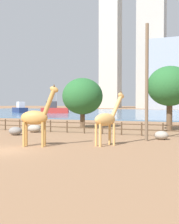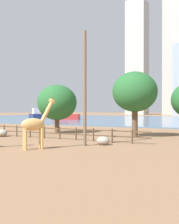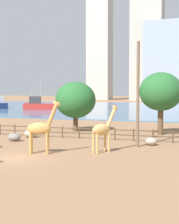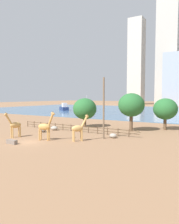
{
  "view_description": "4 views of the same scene",
  "coord_description": "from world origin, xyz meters",
  "px_view_note": "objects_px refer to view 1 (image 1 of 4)",
  "views": [
    {
      "loc": [
        12.22,
        -15.38,
        3.2
      ],
      "look_at": [
        1.08,
        13.7,
        2.21
      ],
      "focal_mm": 45.0,
      "sensor_mm": 36.0,
      "label": 1
    },
    {
      "loc": [
        20.24,
        -12.36,
        3.1
      ],
      "look_at": [
        1.09,
        22.23,
        2.79
      ],
      "focal_mm": 45.0,
      "sensor_mm": 36.0,
      "label": 2
    },
    {
      "loc": [
        13.96,
        -23.37,
        5.33
      ],
      "look_at": [
        1.45,
        14.67,
        2.78
      ],
      "focal_mm": 55.0,
      "sensor_mm": 36.0,
      "label": 3
    },
    {
      "loc": [
        24.58,
        -22.51,
        6.83
      ],
      "look_at": [
        -1.7,
        20.35,
        3.23
      ],
      "focal_mm": 35.0,
      "sensor_mm": 36.0,
      "label": 4
    }
  ],
  "objects_px": {
    "boulder_near_fence": "(15,131)",
    "boat_tug": "(20,109)",
    "boulder_small": "(34,128)",
    "boat_ferry": "(51,109)",
    "boulder_by_pole": "(161,135)",
    "tree_center_broad": "(170,86)",
    "giraffe_companion": "(107,119)",
    "utility_pole": "(147,83)",
    "boat_sailboat": "(54,109)",
    "tree_right_tall": "(83,96)",
    "giraffe_tall": "(36,117)"
  },
  "relations": [
    {
      "from": "boat_sailboat",
      "to": "tree_center_broad",
      "type": "bearing_deg",
      "value": -67.42
    },
    {
      "from": "giraffe_tall",
      "to": "tree_center_broad",
      "type": "bearing_deg",
      "value": 45.97
    },
    {
      "from": "tree_right_tall",
      "to": "boat_sailboat",
      "type": "bearing_deg",
      "value": 122.5
    },
    {
      "from": "giraffe_companion",
      "to": "utility_pole",
      "type": "xyz_separation_m",
      "value": [
        2.35,
        3.72,
        2.96
      ]
    },
    {
      "from": "giraffe_companion",
      "to": "boat_sailboat",
      "type": "bearing_deg",
      "value": 66.32
    },
    {
      "from": "boat_ferry",
      "to": "boulder_small",
      "type": "bearing_deg",
      "value": 68.92
    },
    {
      "from": "boulder_near_fence",
      "to": "boulder_small",
      "type": "xyz_separation_m",
      "value": [
        0.29,
        3.03,
        0.01
      ]
    },
    {
      "from": "boulder_by_pole",
      "to": "boat_ferry",
      "type": "distance_m",
      "value": 84.89
    },
    {
      "from": "boulder_near_fence",
      "to": "boat_ferry",
      "type": "relative_size",
      "value": 0.28
    },
    {
      "from": "boat_ferry",
      "to": "boat_sailboat",
      "type": "distance_m",
      "value": 23.87
    },
    {
      "from": "boat_sailboat",
      "to": "utility_pole",
      "type": "bearing_deg",
      "value": -74.19
    },
    {
      "from": "tree_center_broad",
      "to": "giraffe_companion",
      "type": "bearing_deg",
      "value": -104.04
    },
    {
      "from": "boat_sailboat",
      "to": "boulder_near_fence",
      "type": "bearing_deg",
      "value": -85.42
    },
    {
      "from": "boulder_near_fence",
      "to": "boat_tug",
      "type": "xyz_separation_m",
      "value": [
        -36.1,
        52.55,
        0.96
      ]
    },
    {
      "from": "boulder_near_fence",
      "to": "boulder_by_pole",
      "type": "xyz_separation_m",
      "value": [
        14.03,
        1.73,
        -0.04
      ]
    },
    {
      "from": "utility_pole",
      "to": "tree_right_tall",
      "type": "distance_m",
      "value": 13.87
    },
    {
      "from": "boulder_near_fence",
      "to": "tree_right_tall",
      "type": "distance_m",
      "value": 11.2
    },
    {
      "from": "boulder_by_pole",
      "to": "boat_tug",
      "type": "distance_m",
      "value": 71.39
    },
    {
      "from": "giraffe_companion",
      "to": "tree_right_tall",
      "type": "xyz_separation_m",
      "value": [
        -7.52,
        13.44,
        2.09
      ]
    },
    {
      "from": "giraffe_companion",
      "to": "boat_ferry",
      "type": "bearing_deg",
      "value": 66.17
    },
    {
      "from": "boulder_near_fence",
      "to": "boat_ferry",
      "type": "height_order",
      "value": "boat_ferry"
    },
    {
      "from": "boulder_near_fence",
      "to": "boat_tug",
      "type": "height_order",
      "value": "boat_tug"
    },
    {
      "from": "giraffe_tall",
      "to": "boat_tug",
      "type": "xyz_separation_m",
      "value": [
        -41.97,
        58.11,
        -0.77
      ]
    },
    {
      "from": "boulder_small",
      "to": "tree_right_tall",
      "type": "relative_size",
      "value": 0.23
    },
    {
      "from": "utility_pole",
      "to": "boat_sailboat",
      "type": "height_order",
      "value": "utility_pole"
    },
    {
      "from": "tree_center_broad",
      "to": "tree_right_tall",
      "type": "distance_m",
      "value": 10.92
    },
    {
      "from": "giraffe_companion",
      "to": "boat_sailboat",
      "type": "distance_m",
      "value": 63.35
    },
    {
      "from": "giraffe_tall",
      "to": "giraffe_companion",
      "type": "relative_size",
      "value": 1.11
    },
    {
      "from": "boulder_near_fence",
      "to": "tree_right_tall",
      "type": "relative_size",
      "value": 0.21
    },
    {
      "from": "utility_pole",
      "to": "boat_tug",
      "type": "xyz_separation_m",
      "value": [
        -49.05,
        52.14,
        -3.56
      ]
    },
    {
      "from": "giraffe_tall",
      "to": "tree_right_tall",
      "type": "xyz_separation_m",
      "value": [
        -2.78,
        15.69,
        1.92
      ]
    },
    {
      "from": "tree_center_broad",
      "to": "boulder_small",
      "type": "bearing_deg",
      "value": -152.61
    },
    {
      "from": "boulder_small",
      "to": "tree_center_broad",
      "type": "height_order",
      "value": "tree_center_broad"
    },
    {
      "from": "boulder_by_pole",
      "to": "tree_center_broad",
      "type": "height_order",
      "value": "tree_center_broad"
    },
    {
      "from": "giraffe_companion",
      "to": "boulder_by_pole",
      "type": "distance_m",
      "value": 6.31
    },
    {
      "from": "giraffe_companion",
      "to": "boat_tug",
      "type": "bearing_deg",
      "value": 74.51
    },
    {
      "from": "utility_pole",
      "to": "boat_tug",
      "type": "height_order",
      "value": "utility_pole"
    },
    {
      "from": "boulder_near_fence",
      "to": "tree_right_tall",
      "type": "height_order",
      "value": "tree_right_tall"
    },
    {
      "from": "tree_center_broad",
      "to": "boat_tug",
      "type": "height_order",
      "value": "tree_center_broad"
    },
    {
      "from": "utility_pole",
      "to": "boulder_near_fence",
      "type": "relative_size",
      "value": 7.14
    },
    {
      "from": "utility_pole",
      "to": "boat_tug",
      "type": "distance_m",
      "value": 71.67
    },
    {
      "from": "boulder_small",
      "to": "tree_right_tall",
      "type": "bearing_deg",
      "value": 68.49
    },
    {
      "from": "boat_sailboat",
      "to": "boat_tug",
      "type": "distance_m",
      "value": 13.56
    },
    {
      "from": "tree_center_broad",
      "to": "tree_right_tall",
      "type": "height_order",
      "value": "tree_center_broad"
    },
    {
      "from": "boat_ferry",
      "to": "boat_tug",
      "type": "distance_m",
      "value": 18.49
    },
    {
      "from": "boulder_small",
      "to": "boat_ferry",
      "type": "relative_size",
      "value": 0.3
    },
    {
      "from": "tree_center_broad",
      "to": "boat_sailboat",
      "type": "height_order",
      "value": "tree_center_broad"
    },
    {
      "from": "boulder_by_pole",
      "to": "tree_right_tall",
      "type": "xyz_separation_m",
      "value": [
        -10.95,
        8.4,
        3.69
      ]
    },
    {
      "from": "boulder_by_pole",
      "to": "giraffe_companion",
      "type": "bearing_deg",
      "value": -124.2
    },
    {
      "from": "giraffe_tall",
      "to": "tree_right_tall",
      "type": "height_order",
      "value": "tree_right_tall"
    }
  ]
}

